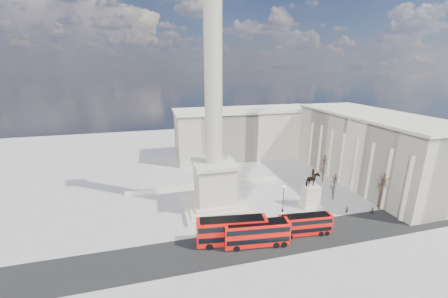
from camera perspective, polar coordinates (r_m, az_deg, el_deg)
name	(u,v)px	position (r m, az deg, el deg)	size (l,w,h in m)	color
ground	(220,218)	(59.19, -0.85, -14.19)	(180.00, 180.00, 0.00)	#A19D98
asphalt_road	(260,243)	(52.54, 7.52, -18.77)	(120.00, 9.00, 0.01)	black
nelsons_column	(214,153)	(58.38, -2.08, -0.74)	(14.00, 14.00, 49.85)	#B9B39A
balustrade_wall	(205,185)	(72.86, -3.89, -7.55)	(40.00, 0.60, 1.10)	beige
building_east	(371,147)	(84.99, 28.20, 0.28)	(19.00, 46.00, 18.60)	beige
building_northeast	(248,132)	(97.49, 4.95, 3.49)	(51.00, 17.00, 16.60)	beige
red_bus_a	(232,231)	(50.54, 1.71, -16.60)	(12.63, 4.45, 5.01)	red
red_bus_b	(257,233)	(50.54, 6.90, -16.97)	(11.75, 3.94, 4.67)	red
red_bus_c	(305,224)	(55.34, 16.56, -14.78)	(10.13, 3.21, 4.04)	red
victorian_lamp	(283,196)	(61.22, 12.25, -9.62)	(0.53, 0.53, 6.19)	black
equestrian_statue	(311,193)	(65.36, 17.65, -8.72)	(4.44, 3.33, 9.13)	beige
bare_tree_near	(384,180)	(68.69, 30.30, -5.66)	(2.02, 2.02, 8.83)	#332319
bare_tree_mid	(335,179)	(69.68, 22.12, -5.71)	(1.78, 1.78, 6.74)	#332319
bare_tree_far	(325,160)	(79.17, 20.19, -2.09)	(1.97, 1.97, 8.05)	#332319
pedestrian_walking	(347,210)	(66.05, 24.18, -11.54)	(0.56, 0.37, 1.54)	black
pedestrian_standing	(372,211)	(68.30, 28.43, -11.20)	(0.74, 0.58, 1.53)	black
pedestrian_crossing	(247,221)	(57.04, 4.75, -14.64)	(0.91, 0.38, 1.55)	black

